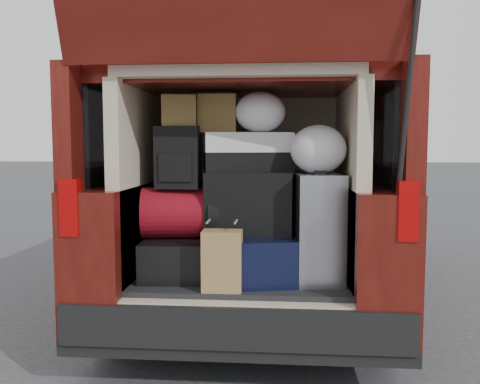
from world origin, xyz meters
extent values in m
plane|color=#343436|center=(0.00, 0.00, 0.00)|extent=(80.00, 80.00, 0.00)
cylinder|color=black|center=(-0.82, 0.40, 0.32)|extent=(0.24, 0.64, 0.64)
cylinder|color=black|center=(0.82, 0.40, 0.32)|extent=(0.24, 0.64, 0.64)
cylinder|color=black|center=(-0.82, 3.70, 0.32)|extent=(0.24, 0.64, 0.64)
cylinder|color=black|center=(0.82, 3.70, 0.32)|extent=(0.24, 0.64, 0.64)
cube|color=black|center=(0.00, 2.08, 0.26)|extent=(1.90, 4.85, 0.08)
cube|color=#450E0A|center=(-0.79, 2.08, 0.70)|extent=(0.33, 4.85, 0.80)
cube|color=#450E0A|center=(0.79, 2.08, 0.70)|extent=(0.33, 4.85, 0.80)
cube|color=#450E0A|center=(0.00, 2.08, 1.73)|extent=(1.82, 4.46, 0.10)
cube|color=black|center=(-0.88, 1.97, 1.44)|extent=(0.12, 4.25, 0.68)
cube|color=black|center=(0.88, 1.97, 1.44)|extent=(0.12, 4.25, 0.68)
cube|color=black|center=(0.00, -0.29, 0.40)|extent=(1.86, 0.16, 0.22)
cube|color=#990505|center=(-0.86, -0.33, 1.02)|extent=(0.10, 0.06, 0.30)
cube|color=#990505|center=(0.86, -0.33, 1.02)|extent=(0.10, 0.06, 0.30)
cube|color=black|center=(0.00, 0.28, 0.52)|extent=(1.24, 1.05, 0.06)
cube|color=#C2B395|center=(-0.66, 0.28, 1.12)|extent=(0.08, 1.05, 1.15)
cube|color=#C2B395|center=(0.66, 0.28, 1.12)|extent=(0.08, 1.05, 1.15)
cube|color=#C2B395|center=(0.00, 0.83, 1.12)|extent=(1.34, 0.06, 1.15)
cube|color=#C2B395|center=(0.00, 0.28, 1.73)|extent=(1.34, 1.05, 0.06)
cylinder|color=black|center=(0.84, -0.40, 1.65)|extent=(0.02, 0.90, 0.76)
cube|color=black|center=(0.00, 0.28, 0.28)|extent=(1.24, 1.05, 0.55)
cube|color=black|center=(-0.38, 0.16, 0.66)|extent=(0.44, 0.59, 0.23)
cube|color=black|center=(0.07, 0.13, 0.68)|extent=(0.60, 0.69, 0.26)
cube|color=silver|center=(0.45, 0.09, 0.87)|extent=(0.31, 0.45, 0.63)
cube|color=olive|center=(-0.08, -0.17, 0.72)|extent=(0.22, 0.14, 0.33)
cube|color=maroon|center=(-0.37, 0.16, 0.93)|extent=(0.51, 0.37, 0.31)
cube|color=black|center=(0.05, 0.16, 1.00)|extent=(0.53, 0.34, 0.37)
cube|color=black|center=(-0.38, 0.13, 1.27)|extent=(0.26, 0.16, 0.37)
cube|color=silver|center=(0.03, 0.22, 1.30)|extent=(0.57, 0.37, 0.23)
cube|color=brown|center=(-0.38, 0.16, 1.55)|extent=(0.23, 0.20, 0.18)
cube|color=brown|center=(-0.15, 0.25, 1.54)|extent=(0.24, 0.20, 0.23)
ellipsoid|color=white|center=(0.11, 0.20, 1.54)|extent=(0.35, 0.33, 0.24)
ellipsoid|color=white|center=(0.45, 0.08, 1.32)|extent=(0.33, 0.31, 0.28)
camera|label=1|loc=(0.24, -2.88, 1.34)|focal=38.00mm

